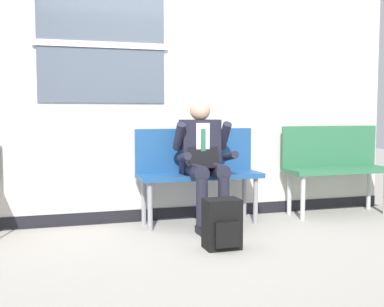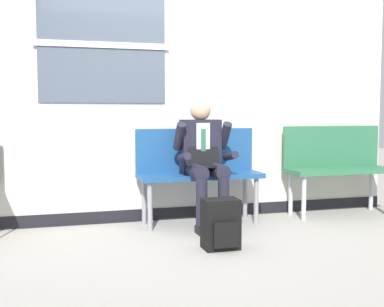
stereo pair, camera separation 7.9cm
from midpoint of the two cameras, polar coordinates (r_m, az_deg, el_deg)
The scene contains 6 objects.
ground_plane at distance 4.76m, azimuth -0.69°, elevation -9.24°, with size 18.00×18.00×0.00m, color #9E9991.
station_wall at distance 5.31m, azimuth -2.89°, elevation 7.04°, with size 5.28×0.17×2.73m.
bench_with_person at distance 5.15m, azimuth 1.16°, elevation -1.54°, with size 1.28×0.42×0.98m.
bench_empty at distance 5.85m, azimuth 16.62°, elevation -0.95°, with size 1.21×0.42×0.99m.
person_seated at distance 4.95m, azimuth 1.87°, elevation -0.57°, with size 0.57×0.70×1.28m.
backpack at distance 4.22m, azimuth 3.88°, elevation -8.15°, with size 0.30×0.25×0.42m.
Camera 2 is at (-1.19, -4.46, 1.15)m, focal length 46.38 mm.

